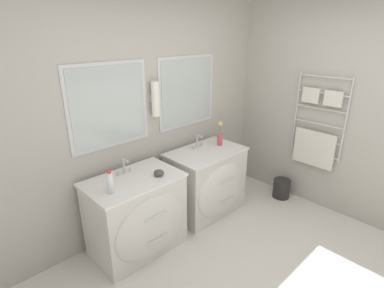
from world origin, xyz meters
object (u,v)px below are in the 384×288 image
at_px(amenity_bowl, 159,173).
at_px(flower_vase, 220,136).
at_px(vanity_right, 208,182).
at_px(waste_bin, 281,188).
at_px(toiletry_bottle, 110,182).
at_px(vanity_left, 138,215).

bearing_deg(amenity_bowl, flower_vase, 7.55).
relative_size(vanity_right, waste_bin, 3.62).
distance_m(vanity_right, flower_vase, 0.59).
relative_size(flower_vase, waste_bin, 1.20).
height_order(toiletry_bottle, flower_vase, flower_vase).
height_order(amenity_bowl, waste_bin, amenity_bowl).
height_order(vanity_left, waste_bin, vanity_left).
bearing_deg(vanity_left, toiletry_bottle, -168.63).
height_order(vanity_right, waste_bin, vanity_right).
bearing_deg(vanity_right, amenity_bowl, -174.02).
bearing_deg(amenity_bowl, vanity_right, 5.98).
bearing_deg(flower_vase, amenity_bowl, -172.45).
bearing_deg(flower_vase, toiletry_bottle, -175.80).
height_order(vanity_left, toiletry_bottle, toiletry_bottle).
bearing_deg(toiletry_bottle, amenity_bowl, -2.88).
xyz_separation_m(vanity_left, waste_bin, (2.02, -0.47, -0.28)).
bearing_deg(waste_bin, flower_vase, 143.93).
distance_m(toiletry_bottle, amenity_bowl, 0.52).
height_order(toiletry_bottle, amenity_bowl, toiletry_bottle).
bearing_deg(flower_vase, vanity_left, -177.46).
distance_m(vanity_left, amenity_bowl, 0.49).
xyz_separation_m(vanity_left, amenity_bowl, (0.22, -0.08, 0.43)).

